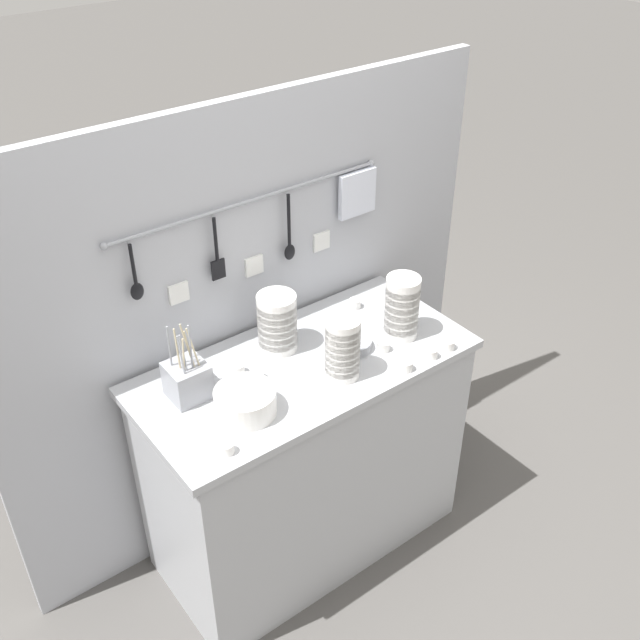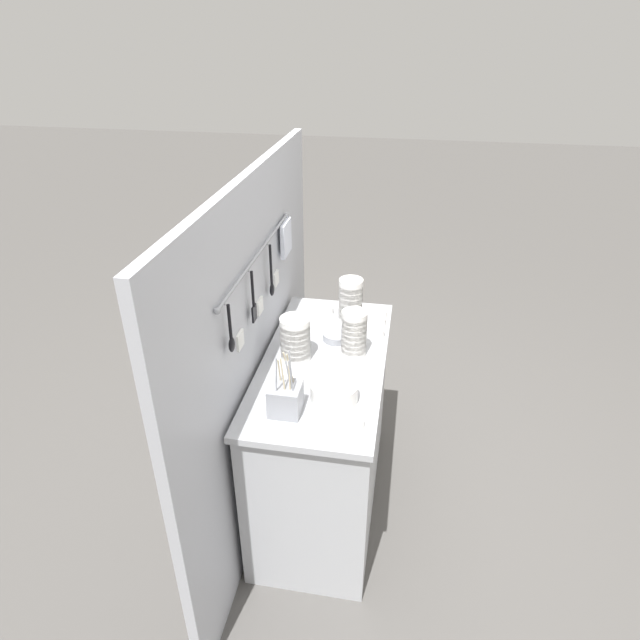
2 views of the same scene
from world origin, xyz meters
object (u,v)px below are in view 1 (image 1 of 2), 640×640
object	(u,v)px
cup_mid_row	(448,345)
cup_edge_far	(227,448)
bowl_stack_tall_left	(402,307)
cup_by_caddy	(431,353)
cup_front_right	(355,303)
cup_front_left	(383,346)
bowl_stack_wide_centre	(343,348)
cup_back_left	(406,366)
plate_stack	(245,402)
cup_centre	(392,310)
steel_mixing_bowl	(352,344)
cup_back_right	(257,375)
cutlery_caddy	(187,380)
cup_edge_near	(238,369)
bowl_stack_short_front	(277,322)

from	to	relation	value
cup_mid_row	cup_edge_far	bearing A→B (deg)	178.16
bowl_stack_tall_left	cup_by_caddy	size ratio (longest dim) A/B	5.37
cup_front_right	cup_front_left	world-z (taller)	same
bowl_stack_wide_centre	cup_back_left	world-z (taller)	bowl_stack_wide_centre
cup_edge_far	bowl_stack_tall_left	bearing A→B (deg)	9.57
plate_stack	bowl_stack_tall_left	bearing A→B (deg)	1.55
cup_back_left	cup_centre	bearing A→B (deg)	56.56
steel_mixing_bowl	plate_stack	bearing A→B (deg)	-172.84
cup_back_left	bowl_stack_wide_centre	bearing A→B (deg)	149.78
cup_by_caddy	cup_edge_far	size ratio (longest dim) A/B	1.00
plate_stack	cup_back_right	bearing A→B (deg)	43.97
cup_edge_far	cup_mid_row	world-z (taller)	same
steel_mixing_bowl	cup_edge_far	distance (m)	0.64
cup_front_left	cup_edge_far	size ratio (longest dim) A/B	1.00
cup_back_right	cup_mid_row	size ratio (longest dim) A/B	1.00
steel_mixing_bowl	cup_centre	world-z (taller)	same
cup_by_caddy	cup_centre	xyz separation A→B (m)	(0.07, 0.28, 0.00)
cutlery_caddy	cup_centre	size ratio (longest dim) A/B	6.37
bowl_stack_tall_left	cup_front_left	world-z (taller)	bowl_stack_tall_left
cutlery_caddy	cup_edge_near	distance (m)	0.19
cup_front_left	cup_back_right	bearing A→B (deg)	163.51
cup_front_right	cup_edge_far	size ratio (longest dim) A/B	1.00
bowl_stack_short_front	cup_edge_far	bearing A→B (deg)	-140.83
cup_back_left	cup_centre	xyz separation A→B (m)	(0.19, 0.28, 0.00)
cup_back_right	cup_centre	xyz separation A→B (m)	(0.61, 0.02, 0.00)
bowl_stack_short_front	cup_back_right	size ratio (longest dim) A/B	4.84
cup_back_left	cup_centre	size ratio (longest dim) A/B	1.00
bowl_stack_short_front	bowl_stack_tall_left	world-z (taller)	bowl_stack_tall_left
cup_back_left	bowl_stack_tall_left	bearing A→B (deg)	53.43
cup_edge_near	cup_front_right	world-z (taller)	same
plate_stack	cup_front_right	bearing A→B (deg)	21.29
steel_mixing_bowl	cup_back_left	bearing A→B (deg)	-72.16
cup_edge_near	bowl_stack_short_front	bearing A→B (deg)	11.42
cup_edge_far	cup_mid_row	distance (m)	0.88
bowl_stack_wide_centre	cup_front_right	xyz separation A→B (m)	(0.29, 0.29, -0.09)
steel_mixing_bowl	cup_front_left	world-z (taller)	same
cup_by_caddy	cup_front_left	world-z (taller)	same
steel_mixing_bowl	bowl_stack_wide_centre	bearing A→B (deg)	-141.44
cup_mid_row	bowl_stack_wide_centre	bearing A→B (deg)	164.19
cup_centre	cup_back_left	bearing A→B (deg)	-123.44
cup_edge_far	cutlery_caddy	bearing A→B (deg)	82.64
plate_stack	cup_mid_row	size ratio (longest dim) A/B	4.41
bowl_stack_short_front	cup_back_left	world-z (taller)	bowl_stack_short_front
bowl_stack_wide_centre	cup_mid_row	distance (m)	0.41
cup_edge_near	cup_centre	distance (m)	0.64
bowl_stack_tall_left	cutlery_caddy	distance (m)	0.78
plate_stack	cutlery_caddy	bearing A→B (deg)	119.95
steel_mixing_bowl	cup_front_right	distance (m)	0.26
cup_front_right	cup_back_left	xyz separation A→B (m)	(-0.11, -0.40, 0.00)
plate_stack	cup_front_left	xyz separation A→B (m)	(0.55, -0.02, -0.02)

